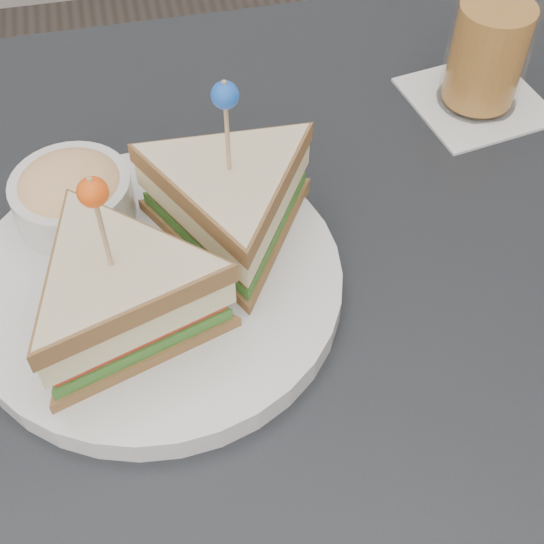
{
  "coord_description": "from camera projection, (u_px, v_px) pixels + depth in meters",
  "views": [
    {
      "loc": [
        -0.06,
        -0.3,
        1.18
      ],
      "look_at": [
        0.01,
        0.01,
        0.8
      ],
      "focal_mm": 50.0,
      "sensor_mm": 36.0,
      "label": 1
    }
  ],
  "objects": [
    {
      "name": "table",
      "position": [
        262.0,
        387.0,
        0.59
      ],
      "size": [
        0.8,
        0.8,
        0.75
      ],
      "color": "black",
      "rests_on": "ground"
    },
    {
      "name": "plate_meal",
      "position": [
        162.0,
        250.0,
        0.52
      ],
      "size": [
        0.32,
        0.31,
        0.16
      ],
      "rotation": [
        0.0,
        0.0,
        -0.21
      ],
      "color": "silver",
      "rests_on": "table"
    },
    {
      "name": "drink_set",
      "position": [
        491.0,
        41.0,
        0.64
      ],
      "size": [
        0.13,
        0.13,
        0.14
      ],
      "rotation": [
        0.0,
        0.0,
        0.17
      ],
      "color": "silver",
      "rests_on": "table"
    }
  ]
}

